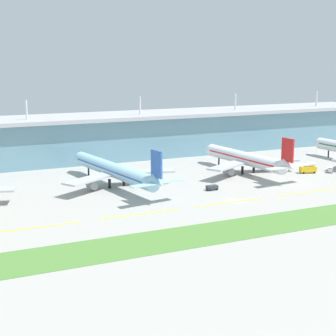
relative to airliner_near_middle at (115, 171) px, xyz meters
The scene contains 12 objects.
ground_plane 50.33m from the airliner_near_middle, 50.19° to the right, with size 600.00×600.00×0.00m, color #A8A59E.
terminal_building 66.98m from the airliner_near_middle, 61.42° to the left, with size 288.00×34.00×31.28m.
airliner_near_middle is the anchor object (origin of this frame).
airliner_far_middle 60.95m from the airliner_near_middle, ahead, with size 48.52×60.53×18.90m.
taxiway_stripe_west 55.95m from the airliner_near_middle, 134.63° to the right, with size 28.00×0.70×0.04m, color yellow.
taxiway_stripe_mid_west 40.39m from the airliner_near_middle, 97.27° to the right, with size 28.00×0.70×0.04m, color yellow.
taxiway_stripe_centre 49.44m from the airliner_near_middle, 53.79° to the right, with size 28.00×0.70×0.04m, color yellow.
taxiway_stripe_mid_east 74.63m from the airliner_near_middle, 32.14° to the right, with size 28.00×0.70×0.04m, color yellow.
grass_verge 73.64m from the airliner_near_middle, 64.17° to the right, with size 300.00×18.00×0.10m, color #518438.
fuel_truck 87.16m from the airliner_near_middle, ahead, with size 7.64×4.46×4.95m.
pushback_tug 38.93m from the airliner_near_middle, 33.47° to the right, with size 4.50×2.68×1.85m.
baggage_cart 97.12m from the airliner_near_middle, ahead, with size 3.77×3.87×2.48m.
Camera 1 is at (-96.76, -153.96, 49.53)m, focal length 55.89 mm.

